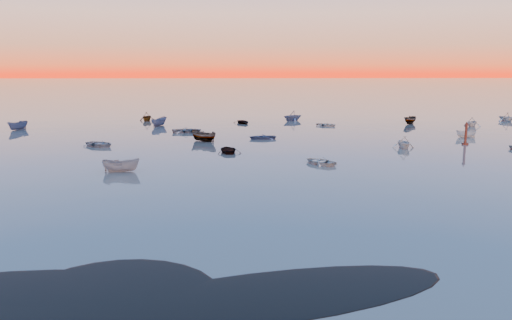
{
  "coord_description": "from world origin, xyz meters",
  "views": [
    {
      "loc": [
        1.57,
        -20.66,
        10.3
      ],
      "look_at": [
        3.1,
        28.0,
        1.07
      ],
      "focal_mm": 35.0,
      "sensor_mm": 36.0,
      "label": 1
    }
  ],
  "objects_px": {
    "boat_near_left": "(100,146)",
    "boat_near_right": "(404,148)",
    "channel_marker": "(466,135)",
    "boat_near_center": "(121,171)"
  },
  "relations": [
    {
      "from": "boat_near_right",
      "to": "channel_marker",
      "type": "xyz_separation_m",
      "value": [
        9.09,
        2.61,
        1.24
      ]
    },
    {
      "from": "boat_near_right",
      "to": "boat_near_left",
      "type": "bearing_deg",
      "value": -5.8
    },
    {
      "from": "boat_near_center",
      "to": "channel_marker",
      "type": "distance_m",
      "value": 44.59
    },
    {
      "from": "boat_near_left",
      "to": "boat_near_right",
      "type": "xyz_separation_m",
      "value": [
        39.01,
        -2.63,
        0.0
      ]
    },
    {
      "from": "boat_near_left",
      "to": "channel_marker",
      "type": "distance_m",
      "value": 48.12
    },
    {
      "from": "boat_near_center",
      "to": "channel_marker",
      "type": "bearing_deg",
      "value": -67.05
    },
    {
      "from": "boat_near_left",
      "to": "boat_near_right",
      "type": "height_order",
      "value": "boat_near_right"
    },
    {
      "from": "boat_near_left",
      "to": "channel_marker",
      "type": "bearing_deg",
      "value": -56.59
    },
    {
      "from": "channel_marker",
      "to": "boat_near_left",
      "type": "bearing_deg",
      "value": 179.99
    },
    {
      "from": "boat_near_left",
      "to": "boat_near_center",
      "type": "height_order",
      "value": "boat_near_center"
    }
  ]
}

